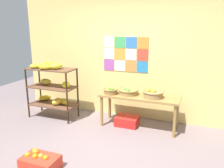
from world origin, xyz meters
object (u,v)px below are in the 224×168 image
fruit_basket_right (111,91)px  produce_crate_under_table (127,121)px  fruit_basket_left (153,93)px  banana_shelf_unit (52,84)px  display_table (139,100)px  fruit_basket_centre (128,91)px  orange_crate_foreground (40,162)px

fruit_basket_right → produce_crate_under_table: fruit_basket_right is taller
fruit_basket_left → fruit_basket_right: size_ratio=1.36×
banana_shelf_unit → fruit_basket_right: bearing=2.3°
fruit_basket_left → fruit_basket_right: 0.84m
fruit_basket_right → banana_shelf_unit: bearing=-177.7°
display_table → fruit_basket_centre: (-0.23, -0.02, 0.15)m
fruit_basket_left → produce_crate_under_table: size_ratio=0.87×
orange_crate_foreground → fruit_basket_left: bearing=56.2°
fruit_basket_right → fruit_basket_centre: fruit_basket_centre is taller
display_table → fruit_basket_left: (0.27, -0.05, 0.17)m
fruit_basket_centre → banana_shelf_unit: bearing=-175.1°
banana_shelf_unit → fruit_basket_centre: bearing=4.9°
banana_shelf_unit → display_table: banana_shelf_unit is taller
orange_crate_foreground → fruit_basket_centre: bearing=68.5°
fruit_basket_left → produce_crate_under_table: bearing=176.3°
display_table → fruit_basket_right: (-0.57, -0.11, 0.15)m
banana_shelf_unit → fruit_basket_centre: (1.71, 0.15, -0.03)m
banana_shelf_unit → fruit_basket_centre: size_ratio=3.09×
fruit_basket_right → produce_crate_under_table: size_ratio=0.64×
orange_crate_foreground → banana_shelf_unit: bearing=119.3°
display_table → fruit_basket_right: 0.60m
fruit_basket_centre → orange_crate_foreground: fruit_basket_centre is taller
banana_shelf_unit → orange_crate_foreground: (0.97, -1.73, -0.66)m
fruit_basket_right → orange_crate_foreground: (-0.40, -1.79, -0.63)m
banana_shelf_unit → fruit_basket_left: size_ratio=3.17×
display_table → orange_crate_foreground: bearing=-117.0°
fruit_basket_left → orange_crate_foreground: (-1.24, -1.85, -0.65)m
display_table → produce_crate_under_table: 0.55m
produce_crate_under_table → orange_crate_foreground: orange_crate_foreground is taller
display_table → orange_crate_foreground: display_table is taller
display_table → fruit_basket_centre: bearing=-175.4°
display_table → fruit_basket_left: fruit_basket_left is taller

